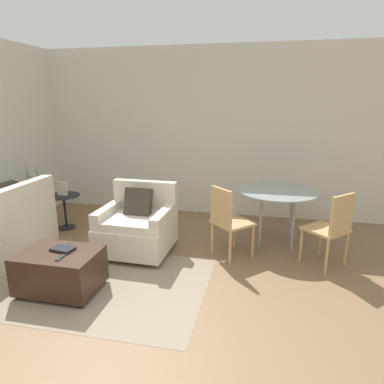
{
  "coord_description": "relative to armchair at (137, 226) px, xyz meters",
  "views": [
    {
      "loc": [
        0.95,
        -2.22,
        1.9
      ],
      "look_at": [
        0.05,
        1.96,
        0.75
      ],
      "focal_mm": 32.0,
      "sensor_mm": 36.0,
      "label": 1
    }
  ],
  "objects": [
    {
      "name": "ground_plane",
      "position": [
        0.6,
        -1.65,
        -0.34
      ],
      "size": [
        20.0,
        20.0,
        0.0
      ],
      "primitive_type": "plane",
      "color": "brown"
    },
    {
      "name": "wall_back",
      "position": [
        0.6,
        1.79,
        1.03
      ],
      "size": [
        12.0,
        0.06,
        2.75
      ],
      "color": "beige",
      "rests_on": "ground_plane"
    },
    {
      "name": "area_rug",
      "position": [
        -0.21,
        -0.86,
        -0.34
      ],
      "size": [
        2.49,
        1.63,
        0.01
      ],
      "color": "gray",
      "rests_on": "ground_plane"
    },
    {
      "name": "armchair",
      "position": [
        0.0,
        0.0,
        0.0
      ],
      "size": [
        0.89,
        0.85,
        0.87
      ],
      "color": "beige",
      "rests_on": "ground_plane"
    },
    {
      "name": "ottoman",
      "position": [
        -0.42,
        -1.08,
        -0.11
      ],
      "size": [
        0.78,
        0.55,
        0.43
      ],
      "color": "#382319",
      "rests_on": "ground_plane"
    },
    {
      "name": "book_stack",
      "position": [
        -0.4,
        -1.03,
        0.1
      ],
      "size": [
        0.24,
        0.17,
        0.03
      ],
      "color": "black",
      "rests_on": "ottoman"
    },
    {
      "name": "tv_remote_primary",
      "position": [
        -0.39,
        -0.93,
        0.09
      ],
      "size": [
        0.13,
        0.16,
        0.01
      ],
      "color": "black",
      "rests_on": "ottoman"
    },
    {
      "name": "tv_remote_secondary",
      "position": [
        -0.33,
        -1.17,
        0.09
      ],
      "size": [
        0.04,
        0.17,
        0.01
      ],
      "color": "black",
      "rests_on": "ottoman"
    },
    {
      "name": "potted_plant",
      "position": [
        -1.89,
        0.57,
        -0.14
      ],
      "size": [
        0.4,
        0.4,
        1.03
      ],
      "color": "#333338",
      "rests_on": "ground_plane"
    },
    {
      "name": "side_table",
      "position": [
        -1.38,
        0.55,
        0.03
      ],
      "size": [
        0.47,
        0.47,
        0.52
      ],
      "color": "black",
      "rests_on": "ground_plane"
    },
    {
      "name": "picture_frame",
      "position": [
        -1.38,
        0.55,
        0.29
      ],
      "size": [
        0.15,
        0.07,
        0.21
      ],
      "color": "silver",
      "rests_on": "side_table"
    },
    {
      "name": "dining_table",
      "position": [
        1.75,
        0.67,
        0.31
      ],
      "size": [
        1.07,
        1.07,
        0.74
      ],
      "color": "#8C9E99",
      "rests_on": "ground_plane"
    },
    {
      "name": "dining_chair_near_left",
      "position": [
        1.14,
        0.07,
        0.17
      ],
      "size": [
        0.59,
        0.59,
        0.9
      ],
      "color": "tan",
      "rests_on": "ground_plane"
    },
    {
      "name": "dining_chair_near_right",
      "position": [
        2.35,
        0.07,
        0.17
      ],
      "size": [
        0.59,
        0.59,
        0.9
      ],
      "color": "tan",
      "rests_on": "ground_plane"
    }
  ]
}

